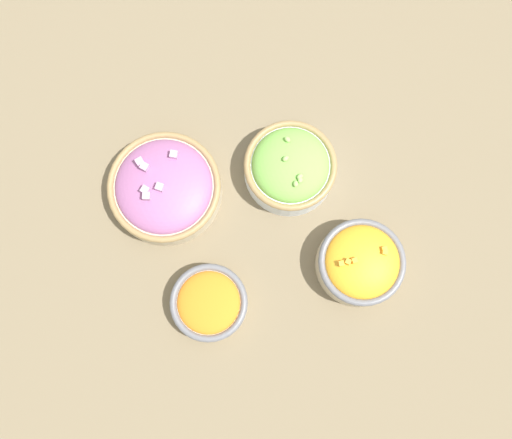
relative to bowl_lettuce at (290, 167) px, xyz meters
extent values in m
plane|color=#75664C|center=(0.05, -0.10, -0.04)|extent=(3.00, 3.00, 0.00)
cylinder|color=silver|center=(0.00, 0.00, -0.01)|extent=(0.17, 0.17, 0.05)
torus|color=#997A4C|center=(0.00, 0.00, 0.01)|extent=(0.17, 0.17, 0.01)
ellipsoid|color=#7ABC4C|center=(0.00, 0.00, 0.01)|extent=(0.14, 0.14, 0.06)
ellipsoid|color=#99D166|center=(-0.01, -0.01, 0.05)|extent=(0.01, 0.01, 0.01)
ellipsoid|color=#99D166|center=(-0.03, 0.01, 0.04)|extent=(0.01, 0.01, 0.01)
ellipsoid|color=#99D166|center=(0.04, -0.02, 0.04)|extent=(0.01, 0.01, 0.01)
ellipsoid|color=#99D166|center=(0.04, -0.01, 0.04)|extent=(0.01, 0.01, 0.01)
ellipsoid|color=#99D166|center=(0.03, 0.00, 0.05)|extent=(0.01, 0.01, 0.01)
cylinder|color=beige|center=(0.12, -0.25, -0.02)|extent=(0.14, 0.14, 0.04)
torus|color=slate|center=(0.12, -0.25, 0.00)|extent=(0.14, 0.14, 0.01)
ellipsoid|color=orange|center=(0.12, -0.25, 0.00)|extent=(0.11, 0.11, 0.03)
cylinder|color=beige|center=(0.21, 0.01, -0.01)|extent=(0.15, 0.15, 0.05)
torus|color=slate|center=(0.21, 0.01, 0.01)|extent=(0.15, 0.15, 0.01)
ellipsoid|color=orange|center=(0.21, 0.01, 0.01)|extent=(0.13, 0.13, 0.05)
cube|color=#F4A828|center=(0.22, 0.04, 0.04)|extent=(0.01, 0.01, 0.01)
cube|color=#F4A828|center=(0.20, -0.01, 0.04)|extent=(0.01, 0.01, 0.01)
cube|color=#F4A828|center=(0.20, -0.02, 0.04)|extent=(0.01, 0.01, 0.01)
cube|color=#F4A828|center=(0.21, 0.05, 0.04)|extent=(0.01, 0.01, 0.01)
cube|color=#F4A828|center=(0.19, -0.03, 0.04)|extent=(0.01, 0.01, 0.01)
cylinder|color=beige|center=(-0.09, -0.21, -0.02)|extent=(0.20, 0.20, 0.04)
torus|color=#997A4C|center=(-0.09, -0.21, 0.00)|extent=(0.20, 0.20, 0.01)
ellipsoid|color=#9E5B8E|center=(-0.09, -0.21, 0.00)|extent=(0.17, 0.17, 0.05)
cube|color=#C699C1|center=(-0.15, -0.22, 0.03)|extent=(0.01, 0.01, 0.01)
cube|color=#C699C1|center=(-0.12, -0.16, 0.03)|extent=(0.02, 0.02, 0.01)
cube|color=#C699C1|center=(-0.09, -0.24, 0.03)|extent=(0.02, 0.02, 0.01)
cube|color=#C699C1|center=(-0.10, -0.24, 0.03)|extent=(0.02, 0.02, 0.01)
cube|color=#C699C1|center=(-0.09, -0.21, 0.03)|extent=(0.02, 0.02, 0.01)
cube|color=#C699C1|center=(-0.13, -0.22, 0.03)|extent=(0.02, 0.02, 0.01)
camera|label=1|loc=(0.19, -0.20, 0.99)|focal=40.00mm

